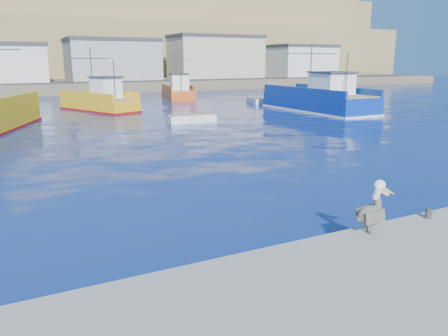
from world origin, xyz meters
The scene contains 9 objects.
ground centered at (0.00, 0.00, 0.00)m, with size 260.00×260.00×0.00m, color #071057.
dock_bollards centered at (0.60, -3.40, 0.65)m, with size 36.20×0.20×0.30m.
far_shore centered at (0.00, 109.20, 8.98)m, with size 200.00×81.00×24.00m.
trawler_yellow_b centered at (1.07, 34.30, 0.95)m, with size 6.84×10.09×6.29m.
trawler_blue centered at (20.93, 23.96, 1.16)m, with size 6.45×13.50×6.79m.
boat_orange centered at (13.38, 44.24, 1.04)m, with size 4.69×8.90×6.10m.
skiff_mid centered at (5.97, 21.82, 0.27)m, with size 4.01×1.71×0.85m.
skiff_far centered at (19.47, 34.06, 0.25)m, with size 2.01×3.84×0.80m.
pelican centered at (0.65, -3.47, 1.13)m, with size 1.20×0.60×1.47m.
Camera 1 is at (-7.91, -11.56, 5.06)m, focal length 35.00 mm.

